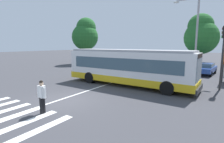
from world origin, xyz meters
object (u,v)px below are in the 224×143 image
(parked_car_white, at_px, (139,64))
(traffic_light_far_corner, at_px, (223,48))
(city_transit_bus, at_px, (128,67))
(background_tree_right, at_px, (201,34))
(twin_arm_street_lamp, at_px, (197,28))
(parked_car_teal, at_px, (179,66))
(background_tree_left, at_px, (85,34))
(pedestrian_crossing_street, at_px, (42,95))
(parked_car_red, at_px, (124,63))
(parked_car_blue, at_px, (205,68))
(parked_car_silver, at_px, (160,65))

(parked_car_white, bearing_deg, traffic_light_far_corner, -35.55)
(city_transit_bus, distance_m, background_tree_right, 14.20)
(twin_arm_street_lamp, bearing_deg, parked_car_teal, 124.54)
(parked_car_teal, height_order, background_tree_left, background_tree_left)
(pedestrian_crossing_street, bearing_deg, background_tree_left, 125.97)
(pedestrian_crossing_street, distance_m, parked_car_red, 18.86)
(pedestrian_crossing_street, bearing_deg, twin_arm_street_lamp, 71.74)
(pedestrian_crossing_street, distance_m, background_tree_left, 24.05)
(background_tree_right, bearing_deg, parked_car_teal, -117.61)
(twin_arm_street_lamp, bearing_deg, parked_car_blue, 76.61)
(parked_car_red, distance_m, background_tree_left, 9.73)
(parked_car_red, height_order, parked_car_blue, same)
(city_transit_bus, bearing_deg, parked_car_blue, 63.13)
(city_transit_bus, bearing_deg, pedestrian_crossing_street, -94.44)
(parked_car_white, bearing_deg, twin_arm_street_lamp, -20.30)
(city_transit_bus, xyz_separation_m, pedestrian_crossing_street, (-0.62, -8.05, -0.62))
(parked_car_white, bearing_deg, pedestrian_crossing_street, -81.51)
(parked_car_red, distance_m, twin_arm_street_lamp, 11.60)
(city_transit_bus, xyz_separation_m, traffic_light_far_corner, (6.74, 2.37, 1.66))
(parked_car_blue, height_order, traffic_light_far_corner, traffic_light_far_corner)
(pedestrian_crossing_street, xyz_separation_m, parked_car_silver, (0.25, 17.99, -0.20))
(parked_car_red, distance_m, parked_car_blue, 10.98)
(traffic_light_far_corner, bearing_deg, parked_car_silver, 133.26)
(traffic_light_far_corner, distance_m, background_tree_left, 23.08)
(parked_car_teal, height_order, traffic_light_far_corner, traffic_light_far_corner)
(background_tree_left, bearing_deg, parked_car_white, -8.03)
(parked_car_teal, distance_m, background_tree_left, 17.26)
(parked_car_red, bearing_deg, background_tree_left, 172.86)
(background_tree_right, bearing_deg, city_transit_bus, -106.24)
(background_tree_left, xyz_separation_m, background_tree_right, (18.39, 2.18, -0.46))
(parked_car_blue, bearing_deg, pedestrian_crossing_street, -107.42)
(parked_car_teal, xyz_separation_m, parked_car_blue, (2.91, -0.01, 0.00))
(city_transit_bus, xyz_separation_m, parked_car_teal, (2.09, 9.88, -0.82))
(pedestrian_crossing_street, relative_size, parked_car_red, 0.37)
(parked_car_teal, distance_m, twin_arm_street_lamp, 5.80)
(pedestrian_crossing_street, relative_size, parked_car_white, 0.37)
(parked_car_blue, distance_m, background_tree_left, 20.08)
(city_transit_bus, bearing_deg, background_tree_right, 73.76)
(twin_arm_street_lamp, bearing_deg, parked_car_white, 159.70)
(twin_arm_street_lamp, height_order, background_tree_left, background_tree_left)
(pedestrian_crossing_street, xyz_separation_m, parked_car_teal, (2.71, 17.93, -0.20))
(parked_car_blue, height_order, background_tree_left, background_tree_left)
(parked_car_silver, height_order, background_tree_right, background_tree_right)
(parked_car_white, bearing_deg, parked_car_silver, 8.44)
(parked_car_white, relative_size, traffic_light_far_corner, 0.95)
(parked_car_silver, xyz_separation_m, traffic_light_far_corner, (7.12, -7.56, 2.48))
(twin_arm_street_lamp, distance_m, background_tree_left, 19.28)
(parked_car_white, relative_size, background_tree_right, 0.61)
(parked_car_teal, height_order, background_tree_right, background_tree_right)
(city_transit_bus, distance_m, parked_car_red, 11.71)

